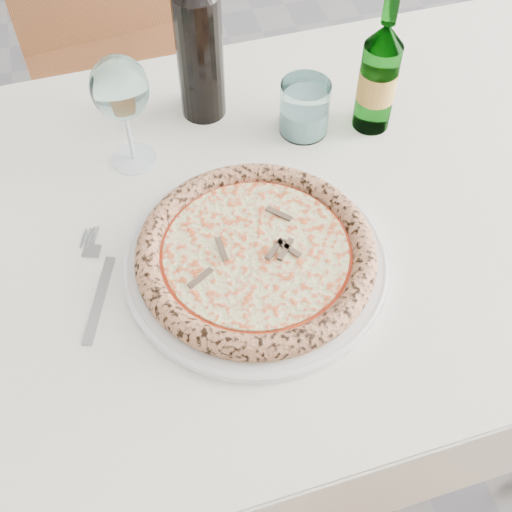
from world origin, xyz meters
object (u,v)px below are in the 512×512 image
object	(u,v)px
chair_far	(115,35)
wine_bottle	(199,44)
pizza	(256,253)
tumbler	(304,111)
wine_glass	(120,91)
beer_bottle	(378,77)
plate	(256,261)
dining_table	(239,251)

from	to	relation	value
chair_far	wine_bottle	size ratio (longest dim) A/B	3.06
pizza	tumbler	bearing A→B (deg)	58.83
pizza	tumbler	size ratio (longest dim) A/B	3.66
wine_glass	beer_bottle	xyz separation A→B (m)	(0.39, -0.02, -0.04)
wine_glass	beer_bottle	distance (m)	0.40
tumbler	plate	bearing A→B (deg)	-121.17
pizza	beer_bottle	bearing A→B (deg)	41.45
plate	wine_bottle	world-z (taller)	wine_bottle
wine_glass	beer_bottle	world-z (taller)	beer_bottle
beer_bottle	tumbler	bearing A→B (deg)	171.34
tumbler	wine_bottle	distance (m)	0.20
wine_glass	tumbler	world-z (taller)	wine_glass
wine_bottle	beer_bottle	bearing A→B (deg)	-22.56
dining_table	beer_bottle	world-z (taller)	beer_bottle
dining_table	tumbler	distance (m)	0.25
wine_glass	plate	bearing A→B (deg)	-62.79
chair_far	wine_glass	distance (m)	0.78
chair_far	wine_bottle	distance (m)	0.71
dining_table	chair_far	size ratio (longest dim) A/B	1.52
chair_far	wine_bottle	world-z (taller)	wine_bottle
plate	pizza	distance (m)	0.02
plate	wine_bottle	bearing A→B (deg)	89.38
chair_far	dining_table	bearing A→B (deg)	-83.11
plate	beer_bottle	bearing A→B (deg)	41.45
pizza	dining_table	bearing A→B (deg)	90.00
pizza	wine_bottle	xyz separation A→B (m)	(0.00, 0.34, 0.10)
tumbler	beer_bottle	xyz separation A→B (m)	(0.11, -0.02, 0.06)
chair_far	beer_bottle	xyz separation A→B (m)	(0.37, -0.72, 0.32)
chair_far	pizza	xyz separation A→B (m)	(0.10, -0.95, 0.25)
pizza	wine_bottle	distance (m)	0.36
dining_table	wine_bottle	bearing A→B (deg)	89.12
beer_bottle	chair_far	bearing A→B (deg)	117.04
dining_table	plate	xyz separation A→B (m)	(-0.00, -0.10, 0.10)
wine_glass	wine_bottle	bearing A→B (deg)	32.89
wine_glass	wine_bottle	world-z (taller)	wine_bottle
plate	tumbler	bearing A→B (deg)	58.83
plate	beer_bottle	size ratio (longest dim) A/B	1.56
dining_table	chair_far	xyz separation A→B (m)	(-0.10, 0.85, -0.13)
dining_table	wine_bottle	world-z (taller)	wine_bottle
tumbler	wine_glass	bearing A→B (deg)	179.19
wine_glass	wine_bottle	xyz separation A→B (m)	(0.13, 0.09, -0.01)
chair_far	wine_glass	xyz separation A→B (m)	(-0.03, -0.70, 0.36)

